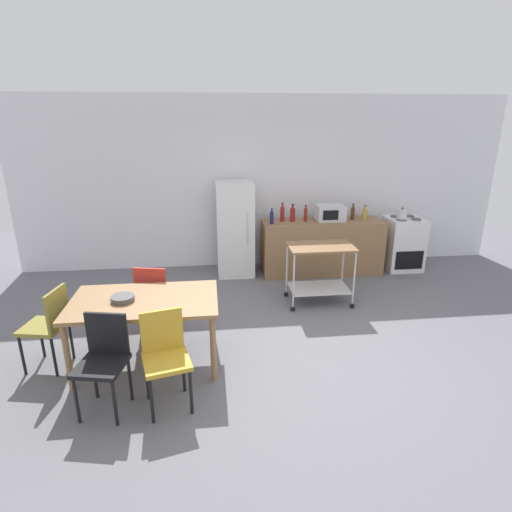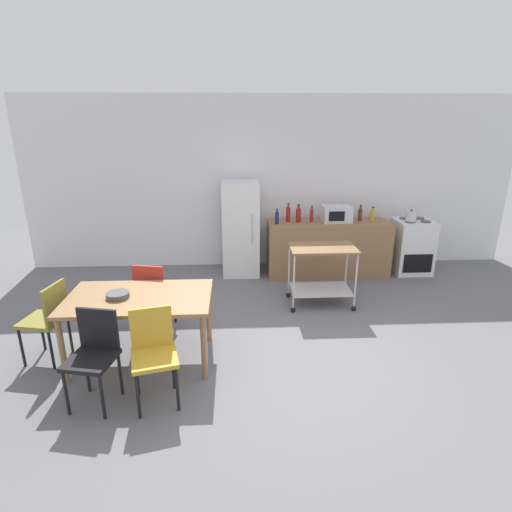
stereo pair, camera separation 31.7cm
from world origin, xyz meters
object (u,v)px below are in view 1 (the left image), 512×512
(dining_table, at_px, (145,306))
(bottle_sparkling_water, at_px, (365,214))
(kettle, at_px, (402,214))
(bottle_hot_sauce, at_px, (293,214))
(microwave, at_px, (330,213))
(bottle_soda, at_px, (353,213))
(bottle_vinegar, at_px, (306,214))
(chair_mustard, at_px, (165,353))
(chair_black, at_px, (104,357))
(chair_red, at_px, (155,294))
(kitchen_cart, at_px, (320,265))
(fruit_bowl, at_px, (123,298))
(stove_oven, at_px, (402,243))
(bottle_sesame_oil, at_px, (272,217))
(chair_olive, at_px, (49,323))
(bottle_soy_sauce, at_px, (282,214))
(refrigerator, at_px, (235,229))

(dining_table, height_order, bottle_sparkling_water, bottle_sparkling_water)
(kettle, bearing_deg, bottle_hot_sauce, 176.85)
(bottle_sparkling_water, height_order, kettle, bottle_sparkling_water)
(microwave, distance_m, bottle_soda, 0.40)
(microwave, xyz_separation_m, bottle_soda, (0.40, 0.04, -0.02))
(bottle_vinegar, bearing_deg, chair_mustard, -122.09)
(chair_black, xyz_separation_m, chair_red, (0.28, 1.34, 0.00))
(kitchen_cart, bearing_deg, bottle_hot_sauce, 97.22)
(chair_mustard, relative_size, fruit_bowl, 3.77)
(microwave, height_order, bottle_sparkling_water, microwave)
(kitchen_cart, bearing_deg, dining_table, -149.45)
(kitchen_cart, height_order, fruit_bowl, kitchen_cart)
(bottle_sparkling_water, bearing_deg, chair_mustard, -133.17)
(kettle, bearing_deg, stove_oven, 39.67)
(bottle_sesame_oil, bearing_deg, bottle_vinegar, 10.33)
(kitchen_cart, bearing_deg, chair_olive, -158.39)
(microwave, xyz_separation_m, kettle, (1.21, -0.09, -0.03))
(chair_olive, xyz_separation_m, stove_oven, (4.99, 2.49, -0.07))
(chair_olive, height_order, bottle_soy_sauce, bottle_soy_sauce)
(bottle_sesame_oil, distance_m, bottle_vinegar, 0.59)
(bottle_sesame_oil, relative_size, bottle_soda, 0.93)
(chair_mustard, distance_m, bottle_sparkling_water, 4.45)
(chair_olive, xyz_separation_m, kitchen_cart, (3.19, 1.26, 0.05))
(chair_olive, relative_size, kitchen_cart, 0.98)
(bottle_soy_sauce, relative_size, bottle_hot_sauce, 1.07)
(kitchen_cart, bearing_deg, stove_oven, 34.18)
(stove_oven, distance_m, bottle_soy_sauce, 2.20)
(stove_oven, bearing_deg, bottle_sesame_oil, -177.21)
(refrigerator, relative_size, microwave, 3.37)
(chair_black, distance_m, chair_olive, 1.01)
(bottle_hot_sauce, distance_m, kettle, 1.84)
(chair_red, xyz_separation_m, kitchen_cart, (2.20, 0.65, 0.05))
(stove_oven, distance_m, fruit_bowl, 4.94)
(refrigerator, xyz_separation_m, bottle_soda, (1.97, -0.05, 0.23))
(chair_mustard, xyz_separation_m, fruit_bowl, (-0.47, 0.67, 0.26))
(dining_table, height_order, kitchen_cart, kitchen_cart)
(chair_red, height_order, bottle_hot_sauce, bottle_hot_sauce)
(chair_red, distance_m, refrigerator, 2.25)
(chair_black, height_order, refrigerator, refrigerator)
(chair_black, relative_size, bottle_hot_sauce, 3.10)
(chair_red, height_order, refrigerator, refrigerator)
(chair_black, xyz_separation_m, bottle_soda, (3.36, 3.24, 0.49))
(chair_red, relative_size, bottle_soda, 3.34)
(bottle_soy_sauce, bearing_deg, dining_table, -126.45)
(kitchen_cart, bearing_deg, bottle_vinegar, 87.19)
(bottle_sesame_oil, distance_m, kettle, 2.20)
(chair_red, bearing_deg, chair_mustard, 112.39)
(chair_olive, height_order, bottle_hot_sauce, bottle_hot_sauce)
(refrigerator, relative_size, bottle_sparkling_water, 6.63)
(fruit_bowl, bearing_deg, chair_black, -95.48)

